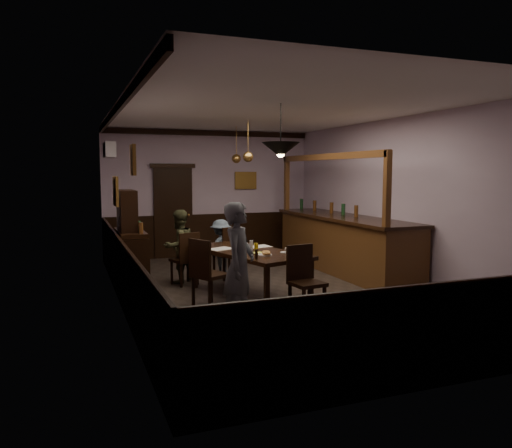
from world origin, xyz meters
name	(u,v)px	position (x,y,z in m)	size (l,w,h in m)	color
room	(274,203)	(0.00, 0.00, 1.50)	(5.01, 8.01, 3.01)	#2D2621
dining_table	(249,254)	(-0.48, -0.10, 0.69)	(1.56, 2.39, 0.75)	black
chair_far_left	(187,256)	(-1.26, 1.00, 0.52)	(0.52, 0.52, 0.95)	black
chair_far_right	(229,250)	(-0.39, 1.25, 0.54)	(0.53, 0.53, 0.99)	black
chair_near	(304,277)	(-0.11, -1.36, 0.54)	(0.48, 0.48, 0.98)	black
chair_side	(206,270)	(-1.32, -0.56, 0.57)	(0.60, 0.60, 1.04)	black
person_standing	(239,265)	(-1.15, -1.59, 0.81)	(0.59, 0.39, 1.63)	#585C65
person_seated_left	(179,246)	(-1.34, 1.27, 0.66)	(0.65, 0.50, 1.33)	#3E4127
person_seated_right	(221,248)	(-0.47, 1.52, 0.55)	(0.71, 0.41, 1.10)	slate
newspaper_left	(221,249)	(-0.87, 0.18, 0.75)	(0.42, 0.30, 0.01)	silver
newspaper_right	(258,247)	(-0.21, 0.19, 0.75)	(0.42, 0.30, 0.01)	silver
napkin	(258,253)	(-0.44, -0.38, 0.75)	(0.15, 0.15, 0.00)	#D7E052
saucer	(285,252)	(-0.03, -0.53, 0.76)	(0.15, 0.15, 0.01)	white
coffee_cup	(287,250)	(-0.03, -0.59, 0.80)	(0.08, 0.08, 0.07)	white
pastry_plate	(265,255)	(-0.42, -0.64, 0.76)	(0.22, 0.22, 0.01)	white
pastry_ring_a	(266,254)	(-0.41, -0.70, 0.79)	(0.13, 0.13, 0.04)	#C68C47
pastry_ring_b	(266,252)	(-0.37, -0.57, 0.79)	(0.13, 0.13, 0.04)	#C68C47
soda_can	(256,247)	(-0.38, -0.17, 0.81)	(0.07, 0.07, 0.12)	yellow
beer_glass	(233,245)	(-0.75, -0.10, 0.85)	(0.06, 0.06, 0.20)	#BF721E
water_glass	(251,245)	(-0.42, -0.04, 0.82)	(0.06, 0.06, 0.15)	silver
pepper_mill	(256,254)	(-0.65, -0.88, 0.82)	(0.04, 0.04, 0.14)	black
sideboard	(130,249)	(-2.21, 1.17, 0.68)	(0.46, 1.29, 1.70)	black
bar_counter	(343,242)	(1.99, 1.14, 0.60)	(0.98, 4.22, 2.37)	#532F16
door_back	(173,213)	(-0.90, 3.95, 1.05)	(0.90, 0.06, 2.10)	black
ac_unit	(109,150)	(-2.38, 2.90, 2.45)	(0.20, 0.85, 0.30)	white
picture_left_small	(133,160)	(-2.46, -1.60, 2.15)	(0.04, 0.28, 0.36)	olive
picture_left_large	(116,191)	(-2.46, 0.80, 1.70)	(0.04, 0.62, 0.48)	olive
picture_back	(246,180)	(0.90, 3.96, 1.80)	(0.55, 0.04, 0.42)	olive
pendant_iron	(281,150)	(-0.26, -0.87, 2.33)	(0.56, 0.56, 0.78)	black
pendant_brass_mid	(248,157)	(0.10, 1.55, 2.30)	(0.20, 0.20, 0.81)	#BF8C3F
pendant_brass_far	(236,159)	(0.30, 2.87, 2.30)	(0.20, 0.20, 0.81)	#BF8C3F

